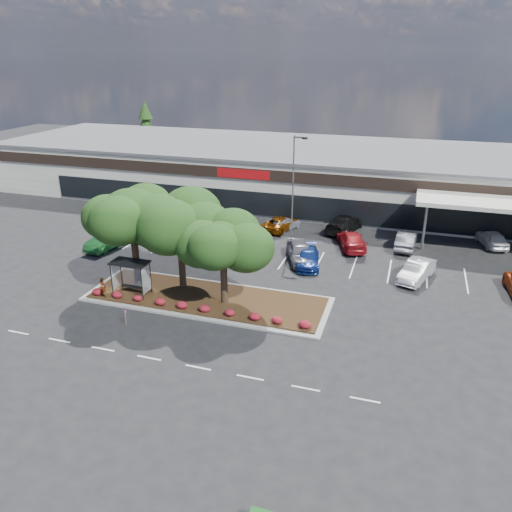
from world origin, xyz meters
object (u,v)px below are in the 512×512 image
(survey_stake, at_px, (126,316))
(car_1, at_px, (193,236))
(car_0, at_px, (109,239))
(light_pole, at_px, (293,197))

(survey_stake, bearing_deg, car_1, 97.80)
(car_0, bearing_deg, car_1, 36.36)
(survey_stake, xyz_separation_m, car_1, (-2.13, 15.58, 0.04))
(light_pole, relative_size, survey_stake, 9.24)
(light_pole, bearing_deg, car_0, -158.07)
(light_pole, relative_size, car_0, 2.01)
(survey_stake, distance_m, car_1, 15.73)
(survey_stake, xyz_separation_m, car_0, (-9.09, 12.06, 0.13))
(car_0, xyz_separation_m, car_1, (6.96, 3.52, -0.09))
(survey_stake, distance_m, car_0, 15.11)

